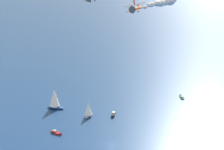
{
  "coord_description": "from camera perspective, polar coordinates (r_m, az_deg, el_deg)",
  "views": [
    {
      "loc": [
        -112.96,
        12.42,
        61.75
      ],
      "look_at": [
        0.98,
        -0.59,
        27.47
      ],
      "focal_mm": 53.21,
      "sensor_mm": 36.0,
      "label": 1
    }
  ],
  "objects": [
    {
      "name": "ground_plane",
      "position": [
        129.33,
        -0.22,
        -11.87
      ],
      "size": [
        2000.0,
        2000.0,
        0.0
      ],
      "primitive_type": "plane",
      "color": "navy"
    },
    {
      "name": "motorboat_far_stbd",
      "position": [
        139.03,
        -9.49,
        -9.78
      ],
      "size": [
        4.94,
        4.71,
        1.58
      ],
      "color": "#B21E1E",
      "rests_on": "ground_plane"
    },
    {
      "name": "sailboat_inshore",
      "position": [
        151.69,
        -4.09,
        -5.91
      ],
      "size": [
        6.26,
        4.87,
        8.06
      ],
      "color": "#9E9993",
      "rests_on": "ground_plane"
    },
    {
      "name": "motorboat_trailing",
      "position": [
        179.45,
        11.88,
        -3.71
      ],
      "size": [
        5.43,
        1.69,
        1.55
      ],
      "color": "#33704C",
      "rests_on": "ground_plane"
    },
    {
      "name": "sailboat_outer_ring_a",
      "position": [
        162.27,
        -9.84,
        -4.03
      ],
      "size": [
        6.24,
        9.0,
        11.24
      ],
      "color": "#23478C",
      "rests_on": "ground_plane"
    },
    {
      "name": "motorboat_outer_ring_b",
      "position": [
        153.87,
        0.22,
        -6.83
      ],
      "size": [
        5.98,
        2.89,
        1.68
      ],
      "color": "black",
      "rests_on": "ground_plane"
    },
    {
      "name": "biplane_lead",
      "position": [
        110.32,
        4.05,
        11.34
      ],
      "size": [
        7.04,
        7.01,
        3.71
      ],
      "color": "orange"
    },
    {
      "name": "wingwalker_lead",
      "position": [
        110.31,
        3.81,
        12.44
      ],
      "size": [
        0.84,
        1.31,
        1.52
      ],
      "color": "red"
    },
    {
      "name": "smoke_trail_lead",
      "position": [
        144.73,
        9.29,
        12.41
      ],
      "size": [
        39.5,
        25.66,
        5.4
      ],
      "color": "silver"
    }
  ]
}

